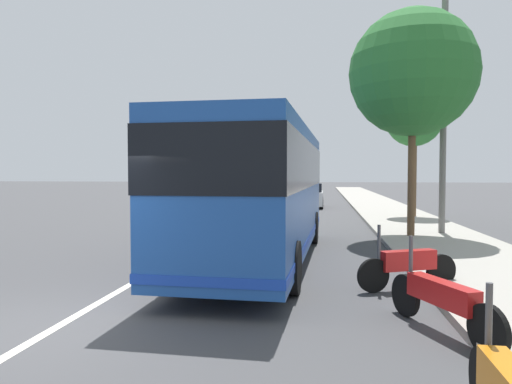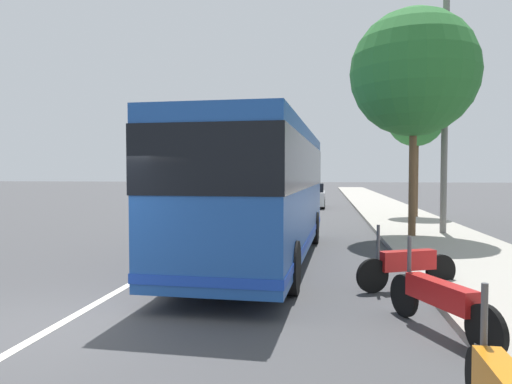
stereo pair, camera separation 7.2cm
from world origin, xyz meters
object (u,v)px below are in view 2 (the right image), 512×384
(car_far_distant, at_px, (311,196))
(car_side_street, at_px, (258,190))
(motorcycle_by_tree, at_px, (439,300))
(roadside_tree_far_block, at_px, (416,119))
(utility_pole, at_px, (445,111))
(coach_bus, at_px, (262,185))
(motorcycle_angled, at_px, (407,265))
(roadside_tree_mid_block, at_px, (414,73))

(car_far_distant, distance_m, car_side_street, 13.29)
(motorcycle_by_tree, height_order, roadside_tree_far_block, roadside_tree_far_block)
(car_side_street, height_order, utility_pole, utility_pole)
(car_side_street, xyz_separation_m, utility_pole, (-25.99, -10.25, 3.71))
(motorcycle_by_tree, bearing_deg, car_far_distant, -18.28)
(motorcycle_by_tree, xyz_separation_m, roadside_tree_far_block, (16.86, -2.70, 4.35))
(car_far_distant, bearing_deg, coach_bus, 177.82)
(coach_bus, bearing_deg, utility_pole, -44.04)
(car_far_distant, bearing_deg, roadside_tree_far_block, -145.22)
(motorcycle_by_tree, distance_m, car_far_distant, 24.42)
(coach_bus, distance_m, motorcycle_by_tree, 6.16)
(coach_bus, height_order, car_far_distant, coach_bus)
(coach_bus, relative_size, car_far_distant, 2.26)
(car_side_street, relative_size, roadside_tree_far_block, 0.66)
(coach_bus, height_order, car_side_street, coach_bus)
(motorcycle_angled, distance_m, roadside_tree_far_block, 15.25)
(roadside_tree_mid_block, bearing_deg, roadside_tree_far_block, -10.88)
(utility_pole, bearing_deg, roadside_tree_far_block, -1.63)
(roadside_tree_mid_block, bearing_deg, motorcycle_by_tree, 172.24)
(roadside_tree_mid_block, distance_m, roadside_tree_far_block, 7.45)
(coach_bus, relative_size, car_side_street, 2.47)
(roadside_tree_mid_block, xyz_separation_m, roadside_tree_far_block, (7.28, -1.40, -0.70))
(coach_bus, height_order, motorcycle_angled, coach_bus)
(car_far_distant, relative_size, utility_pole, 0.51)
(coach_bus, relative_size, motorcycle_angled, 5.13)
(motorcycle_by_tree, bearing_deg, utility_pole, -37.62)
(motorcycle_angled, bearing_deg, utility_pole, -132.86)
(coach_bus, distance_m, motorcycle_angled, 4.32)
(car_far_distant, height_order, car_side_street, car_far_distant)
(coach_bus, bearing_deg, car_side_street, 10.56)
(motorcycle_by_tree, height_order, car_side_street, car_side_street)
(coach_bus, bearing_deg, roadside_tree_mid_block, -42.55)
(coach_bus, relative_size, motorcycle_by_tree, 4.61)
(motorcycle_by_tree, xyz_separation_m, car_side_street, (36.51, 7.73, 0.22))
(motorcycle_angled, relative_size, car_side_street, 0.48)
(car_far_distant, distance_m, roadside_tree_far_block, 9.95)
(coach_bus, xyz_separation_m, motorcycle_angled, (-2.58, -3.15, -1.45))
(motorcycle_by_tree, xyz_separation_m, roadside_tree_mid_block, (9.58, -1.31, 5.06))
(motorcycle_angled, relative_size, roadside_tree_mid_block, 0.26)
(motorcycle_angled, distance_m, utility_pole, 9.28)
(utility_pole, bearing_deg, roadside_tree_mid_block, 127.50)
(coach_bus, xyz_separation_m, motorcycle_by_tree, (-5.08, -3.17, -1.45))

